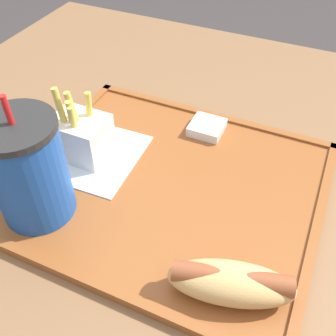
{
  "coord_description": "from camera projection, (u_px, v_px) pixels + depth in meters",
  "views": [
    {
      "loc": [
        -0.17,
        0.38,
        1.13
      ],
      "look_at": [
        -0.01,
        0.04,
        0.76
      ],
      "focal_mm": 42.0,
      "sensor_mm": 36.0,
      "label": 1
    }
  ],
  "objects": [
    {
      "name": "hot_dog_far",
      "position": [
        231.0,
        282.0,
        0.41
      ],
      "size": [
        0.14,
        0.08,
        0.04
      ],
      "color": "tan",
      "rests_on": "food_tray"
    },
    {
      "name": "fries_carton",
      "position": [
        81.0,
        136.0,
        0.56
      ],
      "size": [
        0.08,
        0.06,
        0.11
      ],
      "color": "silver",
      "rests_on": "food_tray"
    },
    {
      "name": "soda_cup",
      "position": [
        28.0,
        170.0,
        0.46
      ],
      "size": [
        0.09,
        0.09,
        0.17
      ],
      "color": "#194CA5",
      "rests_on": "food_tray"
    },
    {
      "name": "dining_table",
      "position": [
        170.0,
        292.0,
        0.83
      ],
      "size": [
        1.0,
        0.94,
        0.72
      ],
      "color": "brown",
      "rests_on": "ground_plane"
    },
    {
      "name": "paper_napkin",
      "position": [
        84.0,
        152.0,
        0.59
      ],
      "size": [
        0.17,
        0.15,
        0.0
      ],
      "color": "white",
      "rests_on": "food_tray"
    },
    {
      "name": "food_tray",
      "position": [
        168.0,
        186.0,
        0.55
      ],
      "size": [
        0.41,
        0.36,
        0.01
      ],
      "color": "brown",
      "rests_on": "dining_table"
    },
    {
      "name": "sauce_cup_mayo",
      "position": [
        207.0,
        127.0,
        0.62
      ],
      "size": [
        0.05,
        0.05,
        0.02
      ],
      "color": "silver",
      "rests_on": "food_tray"
    }
  ]
}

